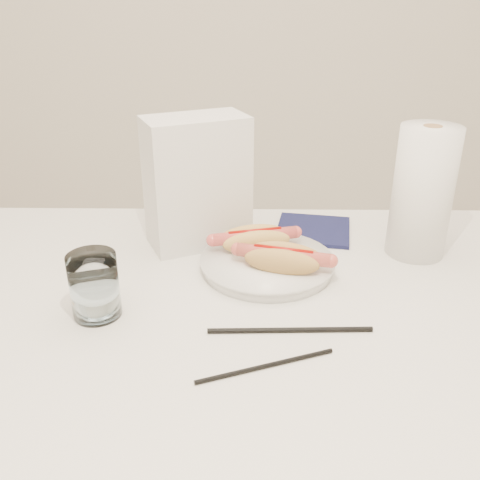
{
  "coord_description": "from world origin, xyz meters",
  "views": [
    {
      "loc": [
        -0.01,
        -0.77,
        1.23
      ],
      "look_at": [
        -0.02,
        0.08,
        0.82
      ],
      "focal_mm": 39.87,
      "sensor_mm": 36.0,
      "label": 1
    }
  ],
  "objects_px": {
    "hotdog_right": "(283,258)",
    "water_glass": "(94,286)",
    "plate": "(267,265)",
    "paper_towel_roll": "(423,193)",
    "napkin_box": "(197,182)",
    "table": "(251,328)",
    "hotdog_left": "(255,239)"
  },
  "relations": [
    {
      "from": "napkin_box",
      "to": "hotdog_right",
      "type": "bearing_deg",
      "value": -67.33
    },
    {
      "from": "plate",
      "to": "hotdog_left",
      "type": "relative_size",
      "value": 1.46
    },
    {
      "from": "table",
      "to": "paper_towel_roll",
      "type": "distance_m",
      "value": 0.41
    },
    {
      "from": "hotdog_right",
      "to": "napkin_box",
      "type": "height_order",
      "value": "napkin_box"
    },
    {
      "from": "napkin_box",
      "to": "paper_towel_roll",
      "type": "height_order",
      "value": "napkin_box"
    },
    {
      "from": "table",
      "to": "plate",
      "type": "distance_m",
      "value": 0.13
    },
    {
      "from": "hotdog_right",
      "to": "napkin_box",
      "type": "distance_m",
      "value": 0.24
    },
    {
      "from": "water_glass",
      "to": "plate",
      "type": "bearing_deg",
      "value": 29.19
    },
    {
      "from": "hotdog_right",
      "to": "napkin_box",
      "type": "relative_size",
      "value": 0.65
    },
    {
      "from": "hotdog_right",
      "to": "paper_towel_roll",
      "type": "relative_size",
      "value": 0.67
    },
    {
      "from": "hotdog_right",
      "to": "water_glass",
      "type": "bearing_deg",
      "value": -143.55
    },
    {
      "from": "hotdog_right",
      "to": "water_glass",
      "type": "height_order",
      "value": "water_glass"
    },
    {
      "from": "napkin_box",
      "to": "water_glass",
      "type": "bearing_deg",
      "value": -141.38
    },
    {
      "from": "napkin_box",
      "to": "paper_towel_roll",
      "type": "distance_m",
      "value": 0.43
    },
    {
      "from": "table",
      "to": "hotdog_right",
      "type": "height_order",
      "value": "hotdog_right"
    },
    {
      "from": "hotdog_left",
      "to": "hotdog_right",
      "type": "xyz_separation_m",
      "value": [
        0.05,
        -0.08,
        0.0
      ]
    },
    {
      "from": "paper_towel_roll",
      "to": "hotdog_left",
      "type": "bearing_deg",
      "value": -174.37
    },
    {
      "from": "table",
      "to": "hotdog_left",
      "type": "xyz_separation_m",
      "value": [
        0.01,
        0.15,
        0.1
      ]
    },
    {
      "from": "hotdog_right",
      "to": "napkin_box",
      "type": "xyz_separation_m",
      "value": [
        -0.16,
        0.15,
        0.09
      ]
    },
    {
      "from": "plate",
      "to": "water_glass",
      "type": "distance_m",
      "value": 0.32
    },
    {
      "from": "hotdog_right",
      "to": "plate",
      "type": "bearing_deg",
      "value": 142.34
    },
    {
      "from": "plate",
      "to": "paper_towel_roll",
      "type": "xyz_separation_m",
      "value": [
        0.29,
        0.08,
        0.12
      ]
    },
    {
      "from": "hotdog_right",
      "to": "napkin_box",
      "type": "bearing_deg",
      "value": 151.75
    },
    {
      "from": "hotdog_left",
      "to": "paper_towel_roll",
      "type": "bearing_deg",
      "value": -8.23
    },
    {
      "from": "hotdog_left",
      "to": "water_glass",
      "type": "height_order",
      "value": "water_glass"
    },
    {
      "from": "plate",
      "to": "napkin_box",
      "type": "relative_size",
      "value": 0.93
    },
    {
      "from": "hotdog_left",
      "to": "hotdog_right",
      "type": "relative_size",
      "value": 0.98
    },
    {
      "from": "hotdog_right",
      "to": "hotdog_left",
      "type": "bearing_deg",
      "value": 136.71
    },
    {
      "from": "hotdog_left",
      "to": "paper_towel_roll",
      "type": "relative_size",
      "value": 0.65
    },
    {
      "from": "table",
      "to": "water_glass",
      "type": "bearing_deg",
      "value": -168.23
    },
    {
      "from": "table",
      "to": "napkin_box",
      "type": "xyz_separation_m",
      "value": [
        -0.11,
        0.22,
        0.19
      ]
    },
    {
      "from": "napkin_box",
      "to": "table",
      "type": "bearing_deg",
      "value": -88.33
    }
  ]
}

